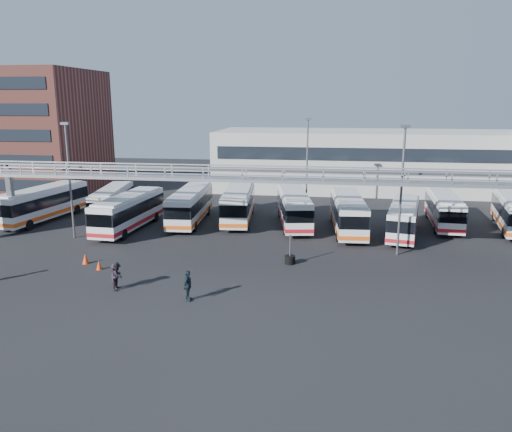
# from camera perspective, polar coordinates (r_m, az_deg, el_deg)

# --- Properties ---
(ground) EXTENTS (140.00, 140.00, 0.00)m
(ground) POSITION_cam_1_polar(r_m,az_deg,el_deg) (35.01, -2.71, -6.98)
(ground) COLOR black
(ground) RESTS_ON ground
(gantry) EXTENTS (51.40, 5.15, 7.10)m
(gantry) POSITION_cam_1_polar(r_m,az_deg,el_deg) (39.22, -1.14, 3.53)
(gantry) COLOR #999CA2
(gantry) RESTS_ON ground
(apartment_building) EXTENTS (18.00, 15.00, 16.00)m
(apartment_building) POSITION_cam_1_polar(r_m,az_deg,el_deg) (74.37, -24.83, 8.77)
(apartment_building) COLOR brown
(apartment_building) RESTS_ON ground
(warehouse) EXTENTS (42.00, 14.00, 8.00)m
(warehouse) POSITION_cam_1_polar(r_m,az_deg,el_deg) (70.93, 12.96, 6.23)
(warehouse) COLOR #9E9E99
(warehouse) RESTS_ON ground
(light_pole_left) EXTENTS (0.70, 0.35, 10.21)m
(light_pole_left) POSITION_cam_1_polar(r_m,az_deg,el_deg) (46.53, -20.56, 4.48)
(light_pole_left) COLOR #4C4F54
(light_pole_left) RESTS_ON ground
(light_pole_mid) EXTENTS (0.70, 0.35, 10.21)m
(light_pole_mid) POSITION_cam_1_polar(r_m,az_deg,el_deg) (40.14, 16.32, 3.55)
(light_pole_mid) COLOR #4C4F54
(light_pole_mid) RESTS_ON ground
(light_pole_back) EXTENTS (0.70, 0.35, 10.21)m
(light_pole_back) POSITION_cam_1_polar(r_m,az_deg,el_deg) (54.68, 5.86, 6.39)
(light_pole_back) COLOR #4C4F54
(light_pole_back) RESTS_ON ground
(bus_0) EXTENTS (4.21, 11.63, 3.45)m
(bus_0) POSITION_cam_1_polar(r_m,az_deg,el_deg) (55.01, -23.16, 1.42)
(bus_0) COLOR silver
(bus_0) RESTS_ON ground
(bus_1) EXTENTS (3.87, 10.25, 3.04)m
(bus_1) POSITION_cam_1_polar(r_m,az_deg,el_deg) (55.07, -16.11, 1.73)
(bus_1) COLOR silver
(bus_1) RESTS_ON ground
(bus_2) EXTENTS (3.23, 11.16, 3.35)m
(bus_2) POSITION_cam_1_polar(r_m,az_deg,el_deg) (48.63, -14.34, 0.60)
(bus_2) COLOR silver
(bus_2) RESTS_ON ground
(bus_3) EXTENTS (3.23, 11.21, 3.37)m
(bus_3) POSITION_cam_1_polar(r_m,az_deg,el_deg) (50.34, -7.52, 1.32)
(bus_3) COLOR silver
(bus_3) RESTS_ON ground
(bus_4) EXTENTS (3.67, 11.47, 3.42)m
(bus_4) POSITION_cam_1_polar(r_m,az_deg,el_deg) (50.69, -2.02, 1.54)
(bus_4) COLOR silver
(bus_4) RESTS_ON ground
(bus_5) EXTENTS (4.37, 11.27, 3.34)m
(bus_5) POSITION_cam_1_polar(r_m,az_deg,el_deg) (48.84, 4.35, 1.02)
(bus_5) COLOR silver
(bus_5) RESTS_ON ground
(bus_6) EXTENTS (3.31, 11.28, 3.38)m
(bus_6) POSITION_cam_1_polar(r_m,az_deg,el_deg) (47.22, 10.48, 0.45)
(bus_6) COLOR silver
(bus_6) RESTS_ON ground
(bus_7) EXTENTS (4.17, 10.32, 3.06)m
(bus_7) POSITION_cam_1_polar(r_m,az_deg,el_deg) (47.00, 16.52, -0.16)
(bus_7) COLOR silver
(bus_7) RESTS_ON ground
(bus_8) EXTENTS (3.06, 10.54, 3.16)m
(bus_8) POSITION_cam_1_polar(r_m,az_deg,el_deg) (51.90, 20.67, 0.81)
(bus_8) COLOR silver
(bus_8) RESTS_ON ground
(pedestrian_b) EXTENTS (0.71, 0.90, 1.83)m
(pedestrian_b) POSITION_cam_1_polar(r_m,az_deg,el_deg) (33.71, -15.57, -6.61)
(pedestrian_b) COLOR #241E2A
(pedestrian_b) RESTS_ON ground
(pedestrian_c) EXTENTS (0.73, 1.18, 1.75)m
(pedestrian_c) POSITION_cam_1_polar(r_m,az_deg,el_deg) (33.90, -15.66, -6.58)
(pedestrian_c) COLOR black
(pedestrian_c) RESTS_ON ground
(pedestrian_d) EXTENTS (0.56, 1.17, 1.94)m
(pedestrian_d) POSITION_cam_1_polar(r_m,az_deg,el_deg) (30.98, -7.81, -7.89)
(pedestrian_d) COLOR #1A262F
(pedestrian_d) RESTS_ON ground
(cone_left) EXTENTS (0.57, 0.57, 0.79)m
(cone_left) POSITION_cam_1_polar(r_m,az_deg,el_deg) (39.76, -18.91, -4.63)
(cone_left) COLOR red
(cone_left) RESTS_ON ground
(cone_right) EXTENTS (0.45, 0.45, 0.67)m
(cone_right) POSITION_cam_1_polar(r_m,az_deg,el_deg) (38.12, -17.50, -5.37)
(cone_right) COLOR red
(cone_right) RESTS_ON ground
(tire_stack) EXTENTS (0.79, 0.79, 2.24)m
(tire_stack) POSITION_cam_1_polar(r_m,az_deg,el_deg) (37.69, 3.90, -4.92)
(tire_stack) COLOR black
(tire_stack) RESTS_ON ground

